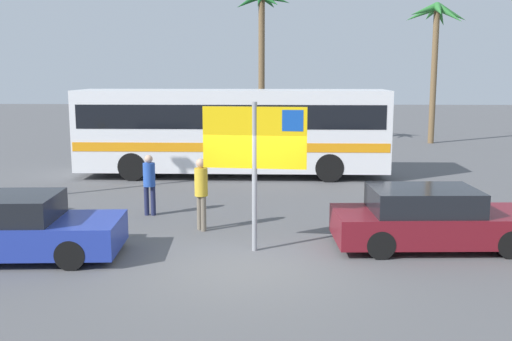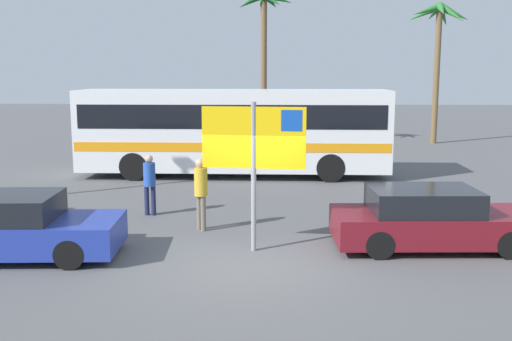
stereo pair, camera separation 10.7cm
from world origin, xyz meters
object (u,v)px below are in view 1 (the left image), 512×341
Objects in this scene: car_maroon at (431,219)px; pedestrian_near_sign at (149,180)px; bus_front_coach at (232,128)px; ferry_sign at (257,144)px; pedestrian_crossing_lot at (201,188)px; car_blue at (12,228)px.

car_maroon is 7.32m from pedestrian_near_sign.
bus_front_coach is 9.43m from ferry_sign.
pedestrian_near_sign reaches higher than car_maroon.
bus_front_coach is 6.35× the size of pedestrian_crossing_lot.
car_blue is (-3.80, -10.01, -1.15)m from bus_front_coach.
car_blue is at bearing -176.11° from car_maroon.
pedestrian_crossing_lot is at bearing 163.64° from car_maroon.
pedestrian_crossing_lot reaches higher than car_maroon.
pedestrian_crossing_lot reaches higher than car_blue.
ferry_sign reaches higher than car_maroon.
bus_front_coach is at bearing -131.19° from pedestrian_crossing_lot.
pedestrian_near_sign is (-2.98, 3.11, -1.36)m from ferry_sign.
car_maroon is 5.36m from pedestrian_crossing_lot.
car_maroon is 2.51× the size of pedestrian_crossing_lot.
car_maroon is 8.89m from car_blue.
ferry_sign is 0.72× the size of car_maroon.
bus_front_coach reaches higher than car_maroon.
car_blue is at bearing -26.69° from pedestrian_near_sign.
ferry_sign is 5.35m from car_blue.
ferry_sign reaches higher than car_blue.
bus_front_coach is 7.74m from pedestrian_crossing_lot.
ferry_sign reaches higher than pedestrian_near_sign.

